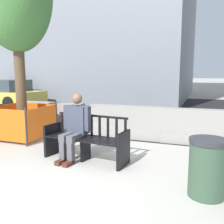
% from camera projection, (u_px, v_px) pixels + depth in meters
% --- Properties ---
extents(ground_plane, '(200.00, 200.00, 0.00)m').
position_uv_depth(ground_plane, '(69.00, 182.00, 3.94)').
color(ground_plane, '#ADA89E').
extents(street_asphalt, '(120.00, 12.00, 0.01)m').
position_uv_depth(street_asphalt, '(161.00, 109.00, 12.01)').
color(street_asphalt, black).
rests_on(street_asphalt, ground).
extents(street_bench, '(1.74, 0.70, 0.88)m').
position_uv_depth(street_bench, '(86.00, 140.00, 4.92)').
color(street_bench, black).
rests_on(street_bench, ground).
extents(seated_person, '(0.59, 0.75, 1.31)m').
position_uv_depth(seated_person, '(75.00, 125.00, 4.92)').
color(seated_person, '#383D4C').
rests_on(seated_person, ground).
extents(jersey_barrier_centre, '(2.01, 0.70, 0.84)m').
position_uv_depth(jersey_barrier_centre, '(126.00, 124.00, 6.82)').
color(jersey_barrier_centre, gray).
rests_on(jersey_barrier_centre, ground).
extents(jersey_barrier_left, '(2.03, 0.76, 0.84)m').
position_uv_depth(jersey_barrier_left, '(53.00, 119.00, 7.64)').
color(jersey_barrier_left, gray).
rests_on(jersey_barrier_left, ground).
extents(jersey_barrier_right, '(2.02, 0.75, 0.84)m').
position_uv_depth(jersey_barrier_right, '(203.00, 129.00, 6.13)').
color(jersey_barrier_right, gray).
rests_on(jersey_barrier_right, ground).
extents(construction_fence, '(1.31, 1.31, 0.93)m').
position_uv_depth(construction_fence, '(23.00, 121.00, 6.62)').
color(construction_fence, '#2D2D33').
rests_on(construction_fence, ground).
extents(car_taxi_near, '(4.68, 2.12, 1.39)m').
position_uv_depth(car_taxi_near, '(1.00, 93.00, 13.07)').
color(car_taxi_near, '#DBC64C').
rests_on(car_taxi_near, ground).
extents(trash_bin, '(0.52, 0.52, 0.83)m').
position_uv_depth(trash_bin, '(207.00, 168.00, 3.44)').
color(trash_bin, '#334C38').
rests_on(trash_bin, ground).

